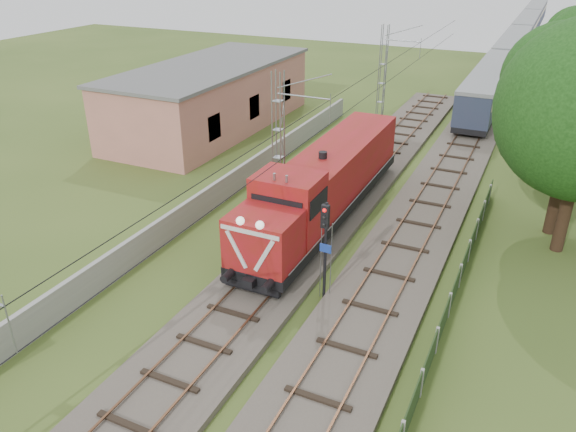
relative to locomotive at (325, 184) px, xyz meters
The scene contains 11 objects.
ground 11.85m from the locomotive, 90.00° to the right, with size 140.00×140.00×0.00m, color #3C521E.
track_main 5.08m from the locomotive, 90.00° to the right, with size 4.20×70.00×0.45m.
track_side 9.97m from the locomotive, 59.13° to the left, with size 4.20×80.00×0.45m.
catenary 3.47m from the locomotive, behind, with size 3.31×70.00×8.00m.
boundary_wall 6.68m from the locomotive, behind, with size 0.25×40.00×1.50m, color #9E9E99.
station_building 19.44m from the locomotive, 140.49° to the left, with size 8.40×20.40×5.22m.
fence 11.89m from the locomotive, 47.19° to the right, with size 0.12×32.00×1.20m.
locomotive is the anchor object (origin of this frame).
coach_rake 59.40m from the locomotive, 85.17° to the left, with size 2.81×83.91×3.25m.
signal_post 7.76m from the locomotive, 68.46° to the right, with size 0.51×0.40×4.65m.
tree_c 17.16m from the locomotive, 46.16° to the left, with size 5.41×5.15×7.01m.
Camera 1 is at (10.11, -14.65, 14.13)m, focal length 35.00 mm.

